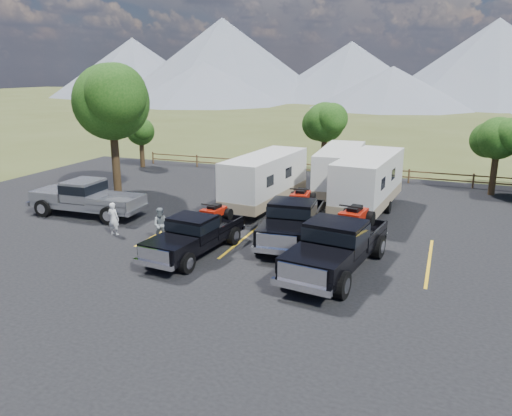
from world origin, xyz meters
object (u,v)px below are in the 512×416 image
(pickup_silver, at_px, (87,197))
(person_a, at_px, (113,219))
(person_b, at_px, (161,225))
(rig_right, at_px, (338,243))
(trailer_right, at_px, (368,183))
(trailer_center, at_px, (340,171))
(tree_big_nw, at_px, (111,102))
(trailer_left, at_px, (265,180))
(rig_left, at_px, (196,233))
(rig_center, at_px, (293,218))

(pickup_silver, bearing_deg, person_a, 54.45)
(pickup_silver, bearing_deg, person_b, 67.40)
(rig_right, relative_size, trailer_right, 0.78)
(trailer_center, relative_size, person_b, 5.44)
(tree_big_nw, bearing_deg, person_b, -42.81)
(person_b, bearing_deg, trailer_right, 18.99)
(trailer_left, relative_size, pickup_silver, 1.35)
(rig_left, relative_size, pickup_silver, 0.90)
(rig_left, relative_size, rig_center, 0.89)
(tree_big_nw, height_order, person_b, tree_big_nw)
(pickup_silver, bearing_deg, rig_left, 67.54)
(rig_right, height_order, trailer_center, trailer_center)
(rig_left, height_order, trailer_center, trailer_center)
(rig_left, relative_size, trailer_right, 0.64)
(trailer_center, bearing_deg, pickup_silver, -145.92)
(tree_big_nw, bearing_deg, pickup_silver, -71.84)
(trailer_right, height_order, person_b, trailer_right)
(rig_left, relative_size, trailer_center, 0.67)
(person_b, bearing_deg, rig_right, -30.04)
(trailer_left, relative_size, person_b, 5.48)
(rig_left, height_order, rig_center, rig_center)
(trailer_left, bearing_deg, pickup_silver, -144.19)
(trailer_left, relative_size, trailer_right, 0.96)
(rig_left, relative_size, rig_right, 0.83)
(tree_big_nw, relative_size, pickup_silver, 1.24)
(trailer_right, distance_m, person_a, 13.12)
(trailer_right, height_order, pickup_silver, trailer_right)
(trailer_right, bearing_deg, person_b, -128.82)
(pickup_silver, bearing_deg, tree_big_nw, -163.89)
(trailer_center, bearing_deg, trailer_right, -56.78)
(rig_right, bearing_deg, trailer_center, 109.88)
(rig_right, distance_m, trailer_center, 11.57)
(tree_big_nw, bearing_deg, trailer_right, 5.06)
(rig_center, xyz_separation_m, rig_right, (2.60, -2.72, 0.07))
(pickup_silver, bearing_deg, trailer_left, 118.33)
(tree_big_nw, height_order, rig_left, tree_big_nw)
(trailer_center, distance_m, person_b, 12.33)
(trailer_right, distance_m, pickup_silver, 14.79)
(rig_left, bearing_deg, rig_right, 9.67)
(tree_big_nw, relative_size, person_a, 5.07)
(rig_left, xyz_separation_m, pickup_silver, (-7.91, 2.95, 0.08))
(rig_center, bearing_deg, trailer_center, 83.45)
(tree_big_nw, distance_m, rig_right, 17.45)
(tree_big_nw, distance_m, trailer_right, 15.61)
(rig_center, relative_size, person_a, 4.13)
(rig_center, bearing_deg, person_a, -168.70)
(rig_center, relative_size, pickup_silver, 1.01)
(rig_center, xyz_separation_m, person_a, (-7.94, -2.30, -0.23))
(person_a, bearing_deg, trailer_center, -125.95)
(trailer_left, distance_m, person_b, 7.37)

